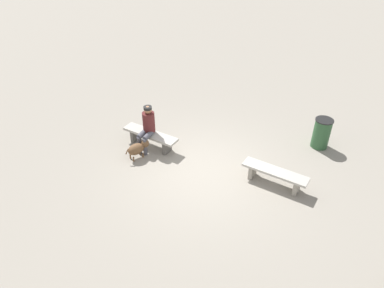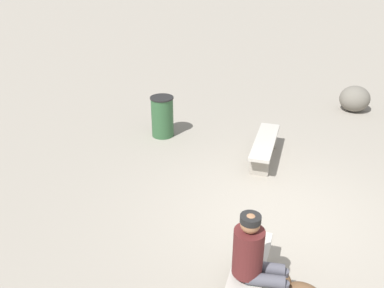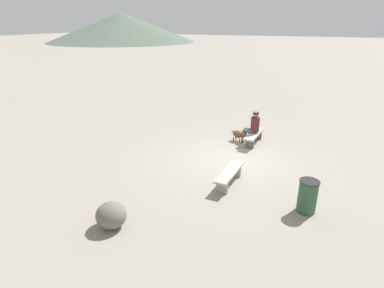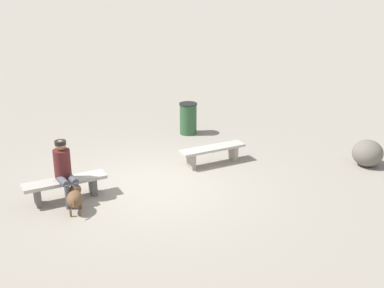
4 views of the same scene
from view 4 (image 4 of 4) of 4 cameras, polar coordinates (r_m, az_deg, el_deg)
ground at (r=11.62m, az=-4.46°, el=-4.82°), size 210.00×210.00×0.06m
bench_left at (r=12.65m, az=2.33°, el=-0.86°), size 1.72×0.50×0.45m
bench_right at (r=11.13m, az=-14.11°, el=-4.45°), size 1.78×0.51×0.47m
seated_person at (r=10.89m, az=-14.24°, el=-2.52°), size 0.37×0.68×1.35m
dog at (r=10.59m, az=-13.07°, el=-5.85°), size 0.48×0.73×0.49m
trash_bin at (r=14.81m, az=-0.43°, el=2.89°), size 0.52×0.52×0.92m
boulder at (r=13.27m, az=19.18°, el=-0.97°), size 0.76×0.78×0.66m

